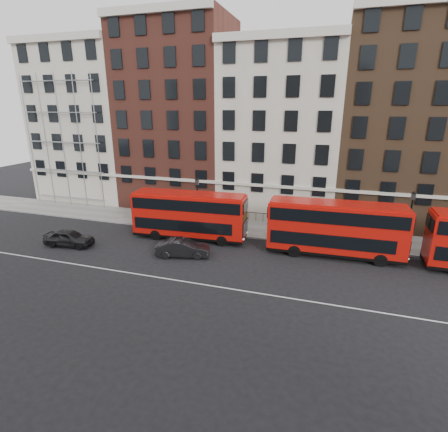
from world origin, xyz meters
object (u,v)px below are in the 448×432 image
(car_rear, at_px, (69,238))
(car_front, at_px, (183,248))
(bus_b, at_px, (189,215))
(bus_c, at_px, (335,228))

(car_rear, xyz_separation_m, car_front, (10.87, 1.01, -0.02))
(bus_b, relative_size, car_rear, 2.43)
(bus_b, height_order, car_rear, bus_b)
(bus_c, distance_m, car_rear, 23.67)
(bus_b, xyz_separation_m, car_front, (1.06, -4.00, -1.68))
(car_rear, bearing_deg, car_front, -91.78)
(bus_b, bearing_deg, bus_c, -3.73)
(bus_c, height_order, car_rear, bus_c)
(bus_b, xyz_separation_m, car_rear, (-9.81, -5.01, -1.66))
(car_rear, relative_size, car_front, 0.99)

